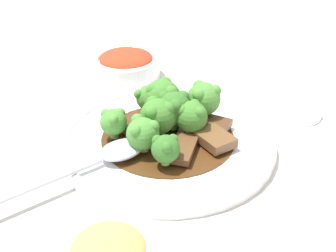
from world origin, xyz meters
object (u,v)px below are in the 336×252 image
object	(u,v)px
broccoli_floret_6	(204,98)
main_plate	(168,141)
side_bowl_kimchi	(126,65)
broccoli_floret_1	(166,148)
beef_strip_0	(136,124)
broccoli_floret_7	(113,121)
broccoli_floret_0	(143,133)
sauce_dish	(296,112)
serving_spoon	(110,155)
broccoli_floret_3	(158,116)
broccoli_floret_2	(162,98)
beef_strip_1	(213,128)
broccoli_floret_8	(145,98)
broccoli_floret_4	(174,108)
beef_strip_2	(180,149)
broccoli_floret_5	(191,116)
beef_strip_3	(215,139)

from	to	relation	value
broccoli_floret_6	main_plate	bearing A→B (deg)	105.26
side_bowl_kimchi	broccoli_floret_1	bearing A→B (deg)	167.77
beef_strip_0	broccoli_floret_7	distance (m)	0.04
broccoli_floret_0	sauce_dish	world-z (taller)	broccoli_floret_0
beef_strip_0	serving_spoon	bearing A→B (deg)	133.31
broccoli_floret_3	broccoli_floret_6	bearing A→B (deg)	-83.04
broccoli_floret_3	broccoli_floret_6	distance (m)	0.08
broccoli_floret_1	broccoli_floret_2	size ratio (longest dim) A/B	0.66
broccoli_floret_6	sauce_dish	xyz separation A→B (m)	(-0.03, -0.15, -0.05)
sauce_dish	broccoli_floret_2	bearing A→B (deg)	74.66
beef_strip_1	broccoli_floret_2	distance (m)	0.08
serving_spoon	side_bowl_kimchi	bearing A→B (deg)	-25.90
serving_spoon	sauce_dish	bearing A→B (deg)	-88.83
broccoli_floret_8	sauce_dish	distance (m)	0.24
broccoli_floret_4	sauce_dish	bearing A→B (deg)	-97.61
broccoli_floret_7	sauce_dish	xyz separation A→B (m)	(-0.04, -0.28, -0.04)
beef_strip_2	side_bowl_kimchi	bearing A→B (deg)	-7.40
beef_strip_1	sauce_dish	xyz separation A→B (m)	(0.01, -0.15, -0.02)
broccoli_floret_3	broccoli_floret_4	world-z (taller)	broccoli_floret_4
beef_strip_0	beef_strip_2	world-z (taller)	beef_strip_0
broccoli_floret_0	broccoli_floret_5	size ratio (longest dim) A/B	0.97
beef_strip_1	broccoli_floret_3	bearing A→B (deg)	70.08
beef_strip_3	broccoli_floret_4	xyz separation A→B (m)	(0.06, 0.03, 0.02)
beef_strip_3	broccoli_floret_3	xyz separation A→B (m)	(0.05, 0.06, 0.02)
beef_strip_2	beef_strip_3	distance (m)	0.05
broccoli_floret_3	side_bowl_kimchi	bearing A→B (deg)	-10.70
main_plate	broccoli_floret_1	world-z (taller)	broccoli_floret_1
beef_strip_2	broccoli_floret_2	bearing A→B (deg)	-10.94
beef_strip_0	sauce_dish	bearing A→B (deg)	-101.13
beef_strip_1	broccoli_floret_1	distance (m)	0.10
broccoli_floret_7	side_bowl_kimchi	distance (m)	0.23
beef_strip_3	broccoli_floret_6	size ratio (longest dim) A/B	0.97
broccoli_floret_1	side_bowl_kimchi	xyz separation A→B (m)	(0.29, -0.06, -0.02)
main_plate	broccoli_floret_7	size ratio (longest dim) A/B	7.08
broccoli_floret_4	beef_strip_1	bearing A→B (deg)	-126.28
beef_strip_2	broccoli_floret_5	size ratio (longest dim) A/B	1.41
broccoli_floret_3	broccoli_floret_4	bearing A→B (deg)	-76.11
broccoli_floret_2	broccoli_floret_8	world-z (taller)	broccoli_floret_2
broccoli_floret_0	sauce_dish	distance (m)	0.26
beef_strip_1	beef_strip_3	distance (m)	0.03
beef_strip_1	broccoli_floret_1	world-z (taller)	broccoli_floret_1
beef_strip_0	beef_strip_1	world-z (taller)	beef_strip_0
beef_strip_3	side_bowl_kimchi	bearing A→B (deg)	3.34
broccoli_floret_0	broccoli_floret_6	bearing A→B (deg)	-72.35
broccoli_floret_6	broccoli_floret_7	xyz separation A→B (m)	(0.01, 0.13, -0.01)
beef_strip_2	side_bowl_kimchi	size ratio (longest dim) A/B	0.56
main_plate	serving_spoon	bearing A→B (deg)	100.94
beef_strip_3	sauce_dish	size ratio (longest dim) A/B	0.71
broccoli_floret_0	broccoli_floret_7	distance (m)	0.05
broccoli_floret_0	broccoli_floret_1	bearing A→B (deg)	-162.18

